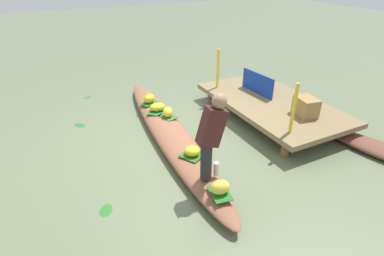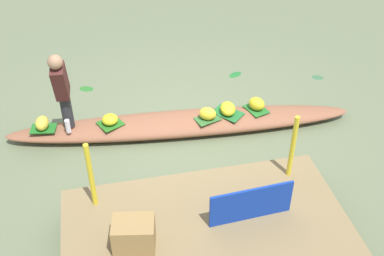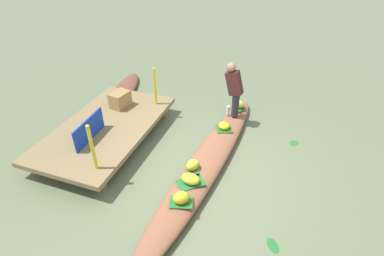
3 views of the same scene
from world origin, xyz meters
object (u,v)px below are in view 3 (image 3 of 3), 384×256
object	(u,v)px
water_bottle	(228,110)
market_banner	(89,129)
moored_boat	(124,90)
banana_bunch_2	(181,198)
banana_bunch_1	(193,165)
banana_bunch_3	(238,104)
vendor_person	(234,87)
banana_bunch_4	(224,126)
banana_bunch_0	(191,179)
vendor_boat	(206,164)
produce_crate	(120,99)

from	to	relation	value
water_bottle	market_banner	world-z (taller)	market_banner
moored_boat	banana_bunch_2	bearing A→B (deg)	-152.22
banana_bunch_1	banana_bunch_3	bearing A→B (deg)	-6.55
banana_bunch_2	banana_bunch_3	world-z (taller)	banana_bunch_2
vendor_person	market_banner	world-z (taller)	vendor_person
market_banner	banana_bunch_2	bearing A→B (deg)	-113.77
moored_boat	banana_bunch_4	distance (m)	3.31
banana_bunch_4	water_bottle	distance (m)	0.61
moored_boat	banana_bunch_4	size ratio (longest dim) A/B	8.91
banana_bunch_0	vendor_person	size ratio (longest dim) A/B	0.25
banana_bunch_4	vendor_person	bearing A→B (deg)	-2.38
banana_bunch_2	banana_bunch_4	bearing A→B (deg)	-2.50
vendor_boat	market_banner	distance (m)	2.34
banana_bunch_2	market_banner	size ratio (longest dim) A/B	0.27
moored_boat	water_bottle	xyz separation A→B (m)	(-0.53, -3.02, 0.27)
banana_bunch_0	vendor_person	distance (m)	2.45
vendor_boat	banana_bunch_3	xyz separation A→B (m)	(2.04, -0.14, 0.23)
moored_boat	market_banner	xyz separation A→B (m)	(-2.55, -0.78, 0.51)
banana_bunch_3	banana_bunch_1	bearing A→B (deg)	173.45
moored_boat	banana_bunch_2	size ratio (longest dim) A/B	8.18
water_bottle	produce_crate	world-z (taller)	produce_crate
moored_boat	banana_bunch_4	bearing A→B (deg)	-124.02
banana_bunch_1	banana_bunch_0	bearing A→B (deg)	-166.29
banana_bunch_2	water_bottle	xyz separation A→B (m)	(2.84, -0.03, 0.00)
vendor_boat	banana_bunch_1	size ratio (longest dim) A/B	20.51
banana_bunch_0	banana_bunch_3	distance (m)	2.75
vendor_boat	produce_crate	xyz separation A→B (m)	(0.98, 2.38, 0.43)
banana_bunch_2	banana_bunch_3	bearing A→B (deg)	-3.26
vendor_boat	banana_bunch_3	distance (m)	2.06
banana_bunch_2	vendor_person	xyz separation A→B (m)	(2.83, -0.12, 0.60)
banana_bunch_3	produce_crate	bearing A→B (deg)	112.86
banana_bunch_4	market_banner	world-z (taller)	market_banner
banana_bunch_1	vendor_person	distance (m)	2.13
banana_bunch_2	banana_bunch_0	bearing A→B (deg)	1.42
vendor_boat	banana_bunch_0	distance (m)	0.73
vendor_boat	moored_boat	xyz separation A→B (m)	(2.21, 3.04, -0.04)
banana_bunch_2	produce_crate	size ratio (longest dim) A/B	0.59
banana_bunch_3	water_bottle	distance (m)	0.40
banana_bunch_1	banana_bunch_4	world-z (taller)	banana_bunch_1
banana_bunch_4	produce_crate	world-z (taller)	produce_crate
banana_bunch_1	banana_bunch_2	bearing A→B (deg)	-173.32
water_bottle	banana_bunch_3	bearing A→B (deg)	-23.28
banana_bunch_0	banana_bunch_4	bearing A→B (deg)	-3.52
banana_bunch_3	vendor_person	world-z (taller)	vendor_person
vendor_boat	moored_boat	world-z (taller)	vendor_boat
vendor_boat	vendor_person	bearing A→B (deg)	2.17
banana_bunch_1	banana_bunch_2	xyz separation A→B (m)	(-0.80, -0.09, 0.00)
vendor_boat	banana_bunch_2	bearing A→B (deg)	-177.34
produce_crate	water_bottle	bearing A→B (deg)	-73.58
produce_crate	banana_bunch_4	bearing A→B (deg)	-87.87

